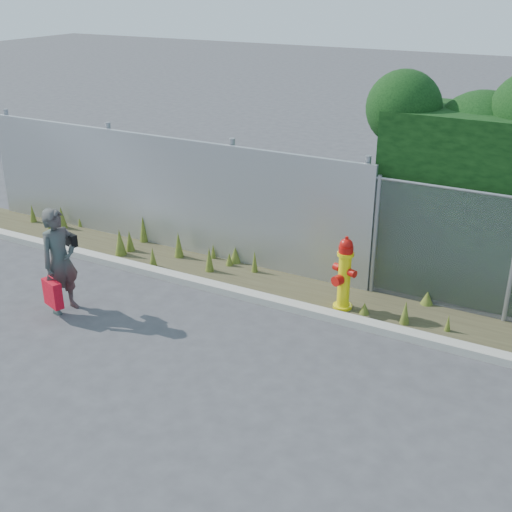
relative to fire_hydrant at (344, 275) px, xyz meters
name	(u,v)px	position (x,y,z in m)	size (l,w,h in m)	color
ground	(227,362)	(-0.84, -2.20, -0.61)	(80.00, 80.00, 0.00)	#3C3C3F
curb	(284,304)	(-0.84, -0.40, -0.55)	(16.00, 0.22, 0.12)	#A6A496
weed_strip	(267,277)	(-1.51, 0.26, -0.49)	(16.00, 1.28, 0.55)	#3F3924
corrugated_fence	(161,192)	(-4.09, 0.80, 0.50)	(8.50, 0.21, 2.30)	#A9ABB0
fire_hydrant	(344,275)	(0.00, 0.00, 0.00)	(0.42, 0.37, 1.25)	yellow
woman	(60,261)	(-3.90, -2.12, 0.25)	(0.62, 0.41, 1.71)	#0F6056
red_tote_bag	(53,293)	(-3.88, -2.38, -0.20)	(0.39, 0.14, 0.51)	#B20A17
black_shoulder_bag	(70,240)	(-3.87, -1.88, 0.52)	(0.26, 0.11, 0.19)	black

